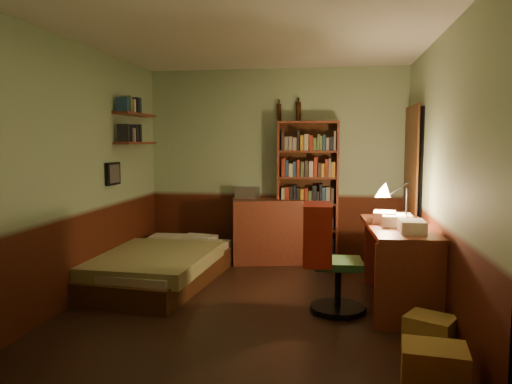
# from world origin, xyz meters

# --- Properties ---
(floor) EXTENTS (3.50, 4.00, 0.02)m
(floor) POSITION_xyz_m (0.00, 0.00, -0.01)
(floor) COLOR black
(floor) RESTS_ON ground
(ceiling) EXTENTS (3.50, 4.00, 0.02)m
(ceiling) POSITION_xyz_m (0.00, 0.00, 2.61)
(ceiling) COLOR silver
(ceiling) RESTS_ON wall_back
(wall_back) EXTENTS (3.50, 0.02, 2.60)m
(wall_back) POSITION_xyz_m (0.00, 2.01, 1.30)
(wall_back) COLOR #90AA82
(wall_back) RESTS_ON ground
(wall_left) EXTENTS (0.02, 4.00, 2.60)m
(wall_left) POSITION_xyz_m (-1.76, 0.00, 1.30)
(wall_left) COLOR #90AA82
(wall_left) RESTS_ON ground
(wall_right) EXTENTS (0.02, 4.00, 2.60)m
(wall_right) POSITION_xyz_m (1.76, 0.00, 1.30)
(wall_right) COLOR #90AA82
(wall_right) RESTS_ON ground
(wall_front) EXTENTS (3.50, 0.02, 2.60)m
(wall_front) POSITION_xyz_m (0.00, -2.01, 1.30)
(wall_front) COLOR #90AA82
(wall_front) RESTS_ON ground
(doorway) EXTENTS (0.06, 0.90, 2.00)m
(doorway) POSITION_xyz_m (1.72, 1.30, 1.00)
(doorway) COLOR black
(doorway) RESTS_ON ground
(door_trim) EXTENTS (0.02, 0.98, 2.08)m
(door_trim) POSITION_xyz_m (1.69, 1.30, 1.00)
(door_trim) COLOR #3F2210
(door_trim) RESTS_ON ground
(bed) EXTENTS (1.36, 2.25, 0.64)m
(bed) POSITION_xyz_m (-1.19, 0.64, 0.32)
(bed) COLOR #818D55
(bed) RESTS_ON ground
(dresser) EXTENTS (1.04, 0.68, 0.85)m
(dresser) POSITION_xyz_m (-0.07, 1.76, 0.43)
(dresser) COLOR maroon
(dresser) RESTS_ON ground
(mini_stereo) EXTENTS (0.32, 0.26, 0.16)m
(mini_stereo) POSITION_xyz_m (-0.38, 1.89, 0.93)
(mini_stereo) COLOR #B2B2B7
(mini_stereo) RESTS_ON dresser
(bookshelf) EXTENTS (0.81, 0.26, 1.89)m
(bookshelf) POSITION_xyz_m (0.45, 1.85, 0.94)
(bookshelf) COLOR maroon
(bookshelf) RESTS_ON ground
(bottle_left) EXTENTS (0.07, 0.07, 0.23)m
(bottle_left) POSITION_xyz_m (0.04, 1.96, 2.00)
(bottle_left) COLOR black
(bottle_left) RESTS_ON bookshelf
(bottle_right) EXTENTS (0.09, 0.09, 0.26)m
(bottle_right) POSITION_xyz_m (0.31, 1.96, 2.02)
(bottle_right) COLOR black
(bottle_right) RESTS_ON bookshelf
(desk) EXTENTS (0.70, 1.52, 0.80)m
(desk) POSITION_xyz_m (1.44, 0.21, 0.40)
(desk) COLOR maroon
(desk) RESTS_ON ground
(paper_stack) EXTENTS (0.25, 0.32, 0.12)m
(paper_stack) POSITION_xyz_m (1.30, 0.35, 0.86)
(paper_stack) COLOR silver
(paper_stack) RESTS_ON desk
(desk_lamp) EXTENTS (0.24, 0.24, 0.67)m
(desk_lamp) POSITION_xyz_m (1.52, 0.39, 1.13)
(desk_lamp) COLOR black
(desk_lamp) RESTS_ON desk
(office_chair) EXTENTS (0.50, 0.45, 0.97)m
(office_chair) POSITION_xyz_m (0.84, -0.11, 0.48)
(office_chair) COLOR #295B31
(office_chair) RESTS_ON ground
(red_jacket) EXTENTS (0.44, 0.55, 0.57)m
(red_jacket) POSITION_xyz_m (0.60, 0.11, 1.25)
(red_jacket) COLOR #B0261A
(red_jacket) RESTS_ON office_chair
(wall_shelf_lower) EXTENTS (0.20, 0.90, 0.03)m
(wall_shelf_lower) POSITION_xyz_m (-1.64, 1.10, 1.60)
(wall_shelf_lower) COLOR maroon
(wall_shelf_lower) RESTS_ON wall_left
(wall_shelf_upper) EXTENTS (0.20, 0.90, 0.03)m
(wall_shelf_upper) POSITION_xyz_m (-1.64, 1.10, 1.95)
(wall_shelf_upper) COLOR maroon
(wall_shelf_upper) RESTS_ON wall_left
(framed_picture) EXTENTS (0.04, 0.32, 0.26)m
(framed_picture) POSITION_xyz_m (-1.72, 0.60, 1.25)
(framed_picture) COLOR black
(framed_picture) RESTS_ON wall_left
(cardboard_box_a) EXTENTS (0.44, 0.37, 0.31)m
(cardboard_box_a) POSITION_xyz_m (1.45, -1.56, 0.15)
(cardboard_box_a) COLOR #A4873F
(cardboard_box_a) RESTS_ON ground
(cardboard_box_b) EXTENTS (0.45, 0.43, 0.25)m
(cardboard_box_b) POSITION_xyz_m (1.56, -0.83, 0.13)
(cardboard_box_b) COLOR #A4873F
(cardboard_box_b) RESTS_ON ground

